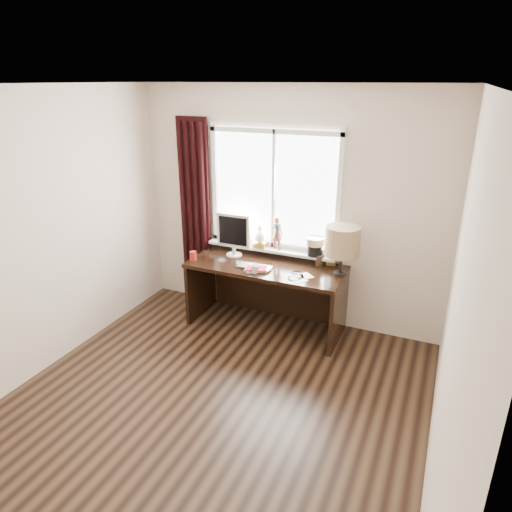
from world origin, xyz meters
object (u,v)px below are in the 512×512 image
at_px(monitor, 234,232).
at_px(table_lamp, 342,242).
at_px(red_cup, 193,256).
at_px(mug, 255,268).
at_px(laptop, 255,267).
at_px(desk, 269,282).

bearing_deg(monitor, table_lamp, -2.73).
xyz_separation_m(red_cup, monitor, (0.35, 0.31, 0.23)).
height_order(mug, monitor, monitor).
height_order(mug, table_lamp, table_lamp).
distance_m(laptop, mug, 0.13).
bearing_deg(monitor, desk, -3.47).
bearing_deg(table_lamp, red_cup, -171.23).
relative_size(laptop, mug, 3.63).
bearing_deg(desk, table_lamp, -2.32).
relative_size(mug, desk, 0.06).
bearing_deg(laptop, mug, -66.93).
height_order(desk, table_lamp, table_lamp).
distance_m(red_cup, desk, 0.90).
height_order(monitor, table_lamp, table_lamp).
bearing_deg(red_cup, mug, -4.28).
height_order(laptop, monitor, monitor).
height_order(red_cup, table_lamp, table_lamp).
xyz_separation_m(desk, table_lamp, (0.80, -0.03, 0.61)).
bearing_deg(red_cup, laptop, 4.40).
bearing_deg(mug, laptop, 113.37).
xyz_separation_m(laptop, monitor, (-0.37, 0.25, 0.26)).
bearing_deg(red_cup, monitor, 40.80).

